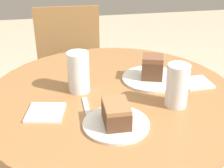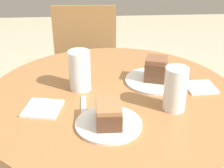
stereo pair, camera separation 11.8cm
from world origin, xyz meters
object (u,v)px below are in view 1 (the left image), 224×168
glass_water (79,74)px  plate_near (116,124)px  chair (70,70)px  cake_slice_near (116,113)px  glass_lemonade (177,87)px  cake_slice_far (152,67)px  plate_far (152,78)px

glass_water → plate_near: bearing=-69.5°
chair → cake_slice_near: bearing=-82.0°
cake_slice_near → glass_lemonade: (0.23, 0.09, 0.03)m
chair → glass_lemonade: 1.15m
chair → glass_water: size_ratio=5.50×
chair → cake_slice_far: bearing=-66.5°
chair → plate_near: 1.17m
cake_slice_far → plate_far: bearing=90.0°
glass_lemonade → glass_water: (-0.33, 0.17, -0.00)m
chair → glass_lemonade: (0.34, -1.04, 0.38)m
cake_slice_near → cake_slice_far: size_ratio=1.08×
chair → glass_lemonade: glass_lemonade is taller
chair → cake_slice_far: cake_slice_far is taller
cake_slice_far → glass_water: size_ratio=0.66×
plate_near → cake_slice_near: cake_slice_near is taller
cake_slice_far → glass_water: bearing=-172.4°
cake_slice_near → cake_slice_far: bearing=55.2°
plate_near → plate_far: same height
plate_near → glass_water: (-0.10, 0.26, 0.06)m
chair → glass_lemonade: bearing=-69.2°
plate_far → cake_slice_far: size_ratio=2.35×
chair → cake_slice_far: size_ratio=8.29×
chair → cake_slice_far: (0.31, -0.82, 0.36)m
plate_far → cake_slice_far: bearing=-90.0°
plate_near → glass_lemonade: 0.26m
plate_far → cake_slice_near: bearing=-124.8°
glass_lemonade → cake_slice_far: bearing=96.8°
plate_near → glass_lemonade: size_ratio=1.38×
glass_water → glass_lemonade: bearing=-27.3°
chair → glass_lemonade: size_ratio=5.52×
cake_slice_near → glass_water: (-0.10, 0.26, 0.02)m
chair → cake_slice_near: 1.18m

